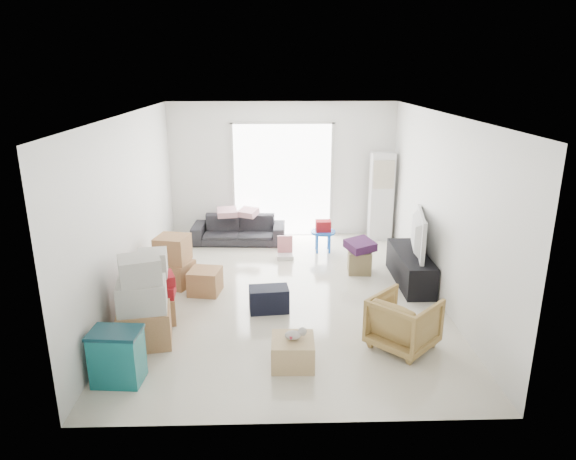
# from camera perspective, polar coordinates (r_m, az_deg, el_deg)

# --- Properties ---
(room_shell) EXTENTS (4.98, 6.48, 3.18)m
(room_shell) POSITION_cam_1_polar(r_m,az_deg,el_deg) (7.45, -0.17, 2.34)
(room_shell) COLOR beige
(room_shell) RESTS_ON ground
(sliding_door) EXTENTS (2.10, 0.04, 2.33)m
(sliding_door) POSITION_cam_1_polar(r_m,az_deg,el_deg) (10.37, -0.62, 6.05)
(sliding_door) COLOR white
(sliding_door) RESTS_ON room_shell
(ac_tower) EXTENTS (0.45, 0.30, 1.75)m
(ac_tower) POSITION_cam_1_polar(r_m,az_deg,el_deg) (10.36, 10.30, 3.66)
(ac_tower) COLOR silver
(ac_tower) RESTS_ON room_shell
(tv_console) EXTENTS (0.45, 1.50, 0.50)m
(tv_console) POSITION_cam_1_polar(r_m,az_deg,el_deg) (8.47, 13.44, -4.09)
(tv_console) COLOR black
(tv_console) RESTS_ON room_shell
(television) EXTENTS (0.87, 1.25, 0.15)m
(television) POSITION_cam_1_polar(r_m,az_deg,el_deg) (8.36, 13.60, -2.01)
(television) COLOR black
(television) RESTS_ON tv_console
(sofa) EXTENTS (1.83, 0.61, 0.70)m
(sofa) POSITION_cam_1_polar(r_m,az_deg,el_deg) (10.15, -5.50, 0.52)
(sofa) COLOR #28282D
(sofa) RESTS_ON room_shell
(pillow_left) EXTENTS (0.40, 0.34, 0.11)m
(pillow_left) POSITION_cam_1_polar(r_m,az_deg,el_deg) (10.08, -6.82, 2.77)
(pillow_left) COLOR #BE8A98
(pillow_left) RESTS_ON sofa
(pillow_right) EXTENTS (0.47, 0.44, 0.13)m
(pillow_right) POSITION_cam_1_polar(r_m,az_deg,el_deg) (10.03, -4.46, 2.82)
(pillow_right) COLOR #BE8A98
(pillow_right) RESTS_ON sofa
(armchair) EXTENTS (0.97, 0.97, 0.73)m
(armchair) POSITION_cam_1_polar(r_m,az_deg,el_deg) (6.51, 12.75, -9.72)
(armchair) COLOR #9F7F46
(armchair) RESTS_ON room_shell
(storage_bins) EXTENTS (0.57, 0.42, 0.62)m
(storage_bins) POSITION_cam_1_polar(r_m,az_deg,el_deg) (6.02, -18.44, -13.18)
(storage_bins) COLOR #126466
(storage_bins) RESTS_ON room_shell
(box_stack_a) EXTENTS (0.71, 0.63, 1.16)m
(box_stack_a) POSITION_cam_1_polar(r_m,az_deg,el_deg) (6.59, -15.82, -8.14)
(box_stack_a) COLOR #A97A4C
(box_stack_a) RESTS_ON room_shell
(box_stack_b) EXTENTS (0.61, 0.60, 1.01)m
(box_stack_b) POSITION_cam_1_polar(r_m,az_deg,el_deg) (7.17, -14.61, -6.60)
(box_stack_b) COLOR #A97A4C
(box_stack_b) RESTS_ON room_shell
(box_stack_c) EXTENTS (0.68, 0.64, 0.82)m
(box_stack_c) POSITION_cam_1_polar(r_m,az_deg,el_deg) (8.28, -12.60, -3.45)
(box_stack_c) COLOR #A97A4C
(box_stack_c) RESTS_ON room_shell
(loose_box) EXTENTS (0.52, 0.52, 0.38)m
(loose_box) POSITION_cam_1_polar(r_m,az_deg,el_deg) (7.99, -9.19, -5.65)
(loose_box) COLOR #A97A4C
(loose_box) RESTS_ON room_shell
(duffel_bag) EXTENTS (0.58, 0.38, 0.35)m
(duffel_bag) POSITION_cam_1_polar(r_m,az_deg,el_deg) (7.34, -2.13, -7.69)
(duffel_bag) COLOR black
(duffel_bag) RESTS_ON room_shell
(ottoman) EXTENTS (0.41, 0.41, 0.38)m
(ottoman) POSITION_cam_1_polar(r_m,az_deg,el_deg) (8.74, 7.94, -3.51)
(ottoman) COLOR #938155
(ottoman) RESTS_ON room_shell
(blanket) EXTENTS (0.55, 0.55, 0.14)m
(blanket) POSITION_cam_1_polar(r_m,az_deg,el_deg) (8.66, 8.01, -1.90)
(blanket) COLOR #441C46
(blanket) RESTS_ON ottoman
(kids_table) EXTENTS (0.47, 0.47, 0.60)m
(kids_table) POSITION_cam_1_polar(r_m,az_deg,el_deg) (9.60, 3.92, 0.03)
(kids_table) COLOR blue
(kids_table) RESTS_ON room_shell
(toy_walker) EXTENTS (0.30, 0.27, 0.39)m
(toy_walker) POSITION_cam_1_polar(r_m,az_deg,el_deg) (9.36, -0.33, -2.44)
(toy_walker) COLOR silver
(toy_walker) RESTS_ON room_shell
(wood_crate) EXTENTS (0.50, 0.50, 0.33)m
(wood_crate) POSITION_cam_1_polar(r_m,az_deg,el_deg) (6.10, 0.54, -13.38)
(wood_crate) COLOR tan
(wood_crate) RESTS_ON room_shell
(plush_bunny) EXTENTS (0.26, 0.16, 0.13)m
(plush_bunny) POSITION_cam_1_polar(r_m,az_deg,el_deg) (6.00, 0.82, -11.50)
(plush_bunny) COLOR #B2ADA8
(plush_bunny) RESTS_ON wood_crate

